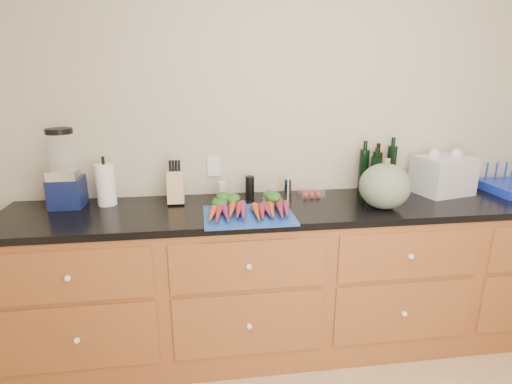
{
  "coord_description": "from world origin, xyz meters",
  "views": [
    {
      "loc": [
        -0.66,
        -0.89,
        1.68
      ],
      "look_at": [
        -0.38,
        1.2,
        1.06
      ],
      "focal_mm": 28.0,
      "sensor_mm": 36.0,
      "label": 1
    }
  ],
  "objects": [
    {
      "name": "wall_back",
      "position": [
        0.0,
        1.62,
        1.3
      ],
      "size": [
        4.1,
        0.05,
        2.6
      ],
      "primitive_type": "cube",
      "color": "beige",
      "rests_on": "ground"
    },
    {
      "name": "cabinets",
      "position": [
        0.0,
        1.3,
        0.45
      ],
      "size": [
        3.6,
        0.64,
        0.9
      ],
      "color": "brown",
      "rests_on": "ground"
    },
    {
      "name": "countertop",
      "position": [
        0.0,
        1.3,
        0.92
      ],
      "size": [
        3.64,
        0.62,
        0.04
      ],
      "primitive_type": "cube",
      "color": "black",
      "rests_on": "cabinets"
    },
    {
      "name": "cutting_board",
      "position": [
        -0.43,
        1.14,
        0.95
      ],
      "size": [
        0.49,
        0.37,
        0.01
      ],
      "primitive_type": "cube",
      "rotation": [
        0.0,
        0.0,
        0.01
      ],
      "color": "#1842A3",
      "rests_on": "countertop"
    },
    {
      "name": "carrots",
      "position": [
        -0.43,
        1.18,
        0.98
      ],
      "size": [
        0.44,
        0.32,
        0.06
      ],
      "color": "#C84617",
      "rests_on": "cutting_board"
    },
    {
      "name": "squash",
      "position": [
        0.36,
        1.18,
        1.07
      ],
      "size": [
        0.29,
        0.29,
        0.26
      ],
      "primitive_type": "ellipsoid",
      "color": "#576757",
      "rests_on": "countertop"
    },
    {
      "name": "blender_appliance",
      "position": [
        -1.46,
        1.46,
        1.14
      ],
      "size": [
        0.18,
        0.18,
        0.46
      ],
      "color": "#10194B",
      "rests_on": "countertop"
    },
    {
      "name": "paper_towel",
      "position": [
        -1.24,
        1.46,
        1.06
      ],
      "size": [
        0.11,
        0.11,
        0.24
      ],
      "primitive_type": "cylinder",
      "color": "white",
      "rests_on": "countertop"
    },
    {
      "name": "knife_block",
      "position": [
        -0.83,
        1.44,
        1.04
      ],
      "size": [
        0.1,
        0.1,
        0.19
      ],
      "primitive_type": "cube",
      "color": "tan",
      "rests_on": "countertop"
    },
    {
      "name": "grinder_salt",
      "position": [
        -0.56,
        1.48,
        1.0
      ],
      "size": [
        0.05,
        0.05,
        0.11
      ],
      "primitive_type": "cylinder",
      "color": "silver",
      "rests_on": "countertop"
    },
    {
      "name": "grinder_pepper",
      "position": [
        -0.38,
        1.48,
        1.01
      ],
      "size": [
        0.06,
        0.06,
        0.14
      ],
      "primitive_type": "cylinder",
      "color": "black",
      "rests_on": "countertop"
    },
    {
      "name": "canister_chrome",
      "position": [
        -0.14,
        1.48,
        1.0
      ],
      "size": [
        0.05,
        0.05,
        0.12
      ],
      "primitive_type": "cylinder",
      "color": "white",
      "rests_on": "countertop"
    },
    {
      "name": "tomato_box",
      "position": [
        0.01,
        1.47,
        0.98
      ],
      "size": [
        0.15,
        0.12,
        0.07
      ],
      "primitive_type": "cube",
      "color": "white",
      "rests_on": "countertop"
    },
    {
      "name": "bottles",
      "position": [
        0.45,
        1.51,
        1.08
      ],
      "size": [
        0.25,
        0.13,
        0.3
      ],
      "color": "black",
      "rests_on": "countertop"
    },
    {
      "name": "grocery_bag",
      "position": [
        0.86,
        1.42,
        1.06
      ],
      "size": [
        0.38,
        0.33,
        0.24
      ],
      "primitive_type": null,
      "rotation": [
        0.0,
        0.0,
        0.23
      ],
      "color": "silver",
      "rests_on": "countertop"
    }
  ]
}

